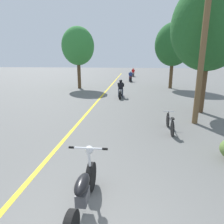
# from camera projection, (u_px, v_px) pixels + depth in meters

# --- Properties ---
(lane_stripe_center) EXTENTS (0.14, 48.00, 0.01)m
(lane_stripe_center) POSITION_uv_depth(u_px,v_px,m) (102.00, 96.00, 15.44)
(lane_stripe_center) COLOR yellow
(lane_stripe_center) RESTS_ON ground
(utility_pole) EXTENTS (1.10, 0.24, 7.39)m
(utility_pole) POSITION_uv_depth(u_px,v_px,m) (205.00, 33.00, 7.97)
(utility_pole) COLOR brown
(utility_pole) RESTS_ON ground
(roadside_tree_right_near) EXTENTS (3.73, 3.36, 6.47)m
(roadside_tree_right_near) POSITION_uv_depth(u_px,v_px,m) (210.00, 27.00, 9.69)
(roadside_tree_right_near) COLOR #513A23
(roadside_tree_right_near) RESTS_ON ground
(roadside_tree_right_far) EXTENTS (3.38, 3.04, 5.98)m
(roadside_tree_right_far) POSITION_uv_depth(u_px,v_px,m) (173.00, 45.00, 18.33)
(roadside_tree_right_far) COLOR #513A23
(roadside_tree_right_far) RESTS_ON ground
(roadside_tree_left) EXTENTS (3.00, 2.70, 5.63)m
(roadside_tree_left) POSITION_uv_depth(u_px,v_px,m) (78.00, 46.00, 18.38)
(roadside_tree_left) COLOR #513A23
(roadside_tree_left) RESTS_ON ground
(motorcycle_foreground) EXTENTS (0.80, 2.08, 1.09)m
(motorcycle_foreground) POSITION_uv_depth(u_px,v_px,m) (83.00, 192.00, 3.69)
(motorcycle_foreground) COLOR black
(motorcycle_foreground) RESTS_ON ground
(motorcycle_rider_lead) EXTENTS (0.50, 1.99, 1.32)m
(motorcycle_rider_lead) POSITION_uv_depth(u_px,v_px,m) (121.00, 91.00, 14.74)
(motorcycle_rider_lead) COLOR black
(motorcycle_rider_lead) RESTS_ON ground
(motorcycle_rider_mid) EXTENTS (0.50, 2.09, 1.34)m
(motorcycle_rider_mid) POSITION_uv_depth(u_px,v_px,m) (130.00, 77.00, 24.81)
(motorcycle_rider_mid) COLOR black
(motorcycle_rider_mid) RESTS_ON ground
(motorcycle_rider_far) EXTENTS (0.50, 2.09, 1.31)m
(motorcycle_rider_far) POSITION_uv_depth(u_px,v_px,m) (133.00, 73.00, 31.53)
(motorcycle_rider_far) COLOR black
(motorcycle_rider_far) RESTS_ON ground
(bicycle_parked) EXTENTS (0.44, 1.66, 0.71)m
(bicycle_parked) POSITION_uv_depth(u_px,v_px,m) (170.00, 123.00, 7.88)
(bicycle_parked) COLOR black
(bicycle_parked) RESTS_ON ground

